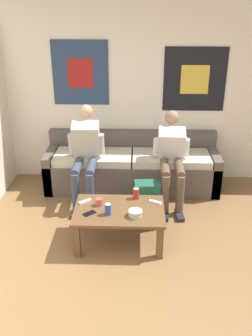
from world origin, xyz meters
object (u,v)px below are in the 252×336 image
at_px(person_seated_teen, 172,156).
at_px(game_controller_near_right, 155,202).
at_px(pillar_candle, 99,202).
at_px(backpack, 147,198).
at_px(drink_can_blue, 108,209).
at_px(game_controller_near_left, 85,202).
at_px(person_seated_adult, 85,152).
at_px(drink_can_red, 136,193).
at_px(ceramic_bowl, 135,213).
at_px(cell_phone, 89,213).
at_px(couch, 132,168).
at_px(coffee_table, 119,215).

bearing_deg(person_seated_teen, game_controller_near_right, -106.21).
bearing_deg(pillar_candle, backpack, 45.60).
relative_size(drink_can_blue, game_controller_near_left, 0.91).
xyz_separation_m(person_seated_adult, drink_can_red, (0.66, -0.72, -0.19)).
distance_m(person_seated_adult, backpack, 0.98).
relative_size(person_seated_adult, ceramic_bowl, 8.09).
distance_m(drink_can_blue, game_controller_near_right, 0.56).
distance_m(ceramic_bowl, pillar_candle, 0.45).
distance_m(drink_can_blue, game_controller_near_left, 0.36).
bearing_deg(person_seated_adult, game_controller_near_left, -83.49).
distance_m(game_controller_near_left, cell_phone, 0.24).
xyz_separation_m(drink_can_red, game_controller_near_right, (0.21, -0.10, -0.05)).
bearing_deg(game_controller_near_left, backpack, 35.45).
relative_size(person_seated_adult, cell_phone, 8.37).
distance_m(couch, game_controller_near_left, 1.29).
bearing_deg(cell_phone, pillar_candle, 64.50).
height_order(person_seated_adult, pillar_candle, person_seated_adult).
bearing_deg(person_seated_teen, game_controller_near_left, -140.71).
bearing_deg(couch, drink_can_red, -86.59).
relative_size(game_controller_near_left, game_controller_near_right, 0.95).
bearing_deg(ceramic_bowl, pillar_candle, 152.34).
xyz_separation_m(coffee_table, cell_phone, (-0.31, -0.10, 0.08)).
bearing_deg(drink_can_red, backpack, 70.49).
bearing_deg(game_controller_near_left, cell_phone, -71.74).
bearing_deg(coffee_table, ceramic_bowl, -36.40).
distance_m(backpack, cell_phone, 0.98).
distance_m(pillar_candle, game_controller_near_left, 0.17).
xyz_separation_m(ceramic_bowl, drink_can_red, (0.01, 0.37, 0.02)).
relative_size(drink_can_blue, cell_phone, 0.85).
xyz_separation_m(person_seated_teen, drink_can_blue, (-0.73, -1.06, -0.16)).
xyz_separation_m(pillar_candle, drink_can_red, (0.40, 0.16, 0.02)).
distance_m(person_seated_adult, pillar_candle, 0.95).
relative_size(person_seated_adult, game_controller_near_right, 8.48).
bearing_deg(ceramic_bowl, backpack, 79.44).
xyz_separation_m(game_controller_near_left, game_controller_near_right, (0.77, 0.01, 0.00)).
relative_size(couch, backpack, 5.81).
distance_m(backpack, drink_can_red, 0.49).
bearing_deg(couch, game_controller_near_left, -112.76).
height_order(person_seated_teen, pillar_candle, person_seated_teen).
xyz_separation_m(person_seated_teen, game_controller_near_left, (-1.01, -0.82, -0.21)).
relative_size(coffee_table, drink_can_red, 7.78).
xyz_separation_m(coffee_table, person_seated_teen, (0.62, 0.95, 0.29)).
bearing_deg(person_seated_adult, backpack, -23.06).
bearing_deg(game_controller_near_right, coffee_table, -159.52).
bearing_deg(drink_can_red, drink_can_blue, -129.68).
distance_m(ceramic_bowl, game_controller_near_left, 0.61).
xyz_separation_m(game_controller_near_left, cell_phone, (0.08, -0.23, -0.01)).
xyz_separation_m(couch, drink_can_red, (0.06, -1.07, 0.19)).
distance_m(ceramic_bowl, game_controller_near_right, 0.35).
relative_size(game_controller_near_left, cell_phone, 0.94).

